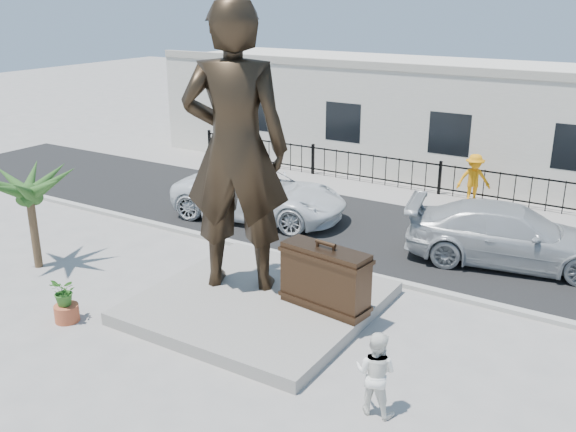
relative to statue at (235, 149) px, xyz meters
The scene contains 16 objects.
ground 4.41m from the statue, 53.74° to the right, with size 100.00×100.00×0.00m, color #9E9991.
street 7.31m from the statue, 77.40° to the left, with size 40.00×7.00×0.01m, color black.
curb 4.73m from the statue, 62.48° to the left, with size 40.00×0.25×0.12m, color #A5A399.
far_sidewalk 10.89m from the statue, 82.29° to the left, with size 40.00×2.50×0.02m, color #9E9991.
plinth 3.72m from the statue, 22.95° to the right, with size 5.20×5.20×0.30m, color gray.
fence 11.46m from the statue, 82.85° to the left, with size 22.00×0.10×1.20m, color black.
building 15.27m from the statue, 84.82° to the left, with size 28.00×7.00×4.40m, color silver.
statue is the anchor object (origin of this frame).
suitcase 3.66m from the statue, ahead, with size 2.10×0.67×1.48m, color #342215.
tourist 6.31m from the statue, 28.06° to the right, with size 0.78×0.61×1.60m, color white.
car_white 6.59m from the statue, 119.14° to the left, with size 2.69×5.84×1.62m, color white.
car_silver 8.21m from the statue, 46.85° to the left, with size 2.32×5.70×1.65m, color #ADB1B2.
worker 11.10m from the statue, 74.91° to the left, with size 1.19×0.68×1.84m, color orange.
palm_tree 7.05m from the statue, 164.97° to the right, with size 1.80×1.80×3.20m, color #264C1B, non-canonical shape.
planter 5.45m from the statue, 128.06° to the right, with size 0.56×0.56×0.40m, color #B55130.
shrub 5.11m from the statue, 128.06° to the right, with size 0.62×0.54×0.69m, color #336E23.
Camera 1 is at (7.44, -9.94, 7.16)m, focal length 40.00 mm.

